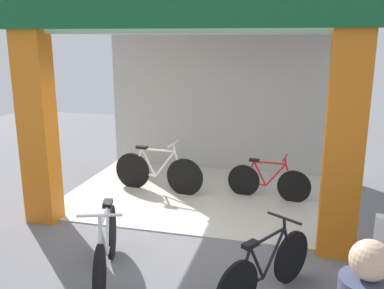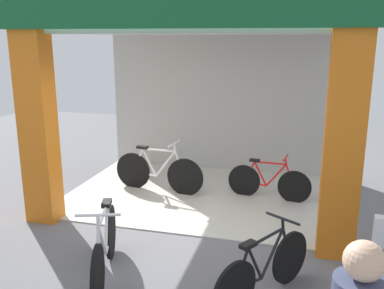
% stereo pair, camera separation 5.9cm
% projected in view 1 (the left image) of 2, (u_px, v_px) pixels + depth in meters
% --- Properties ---
extents(ground_plane, '(17.59, 17.59, 0.00)m').
position_uv_depth(ground_plane, '(178.00, 235.00, 6.18)').
color(ground_plane, slate).
rests_on(ground_plane, ground).
extents(shop_facade, '(5.00, 3.60, 3.72)m').
position_uv_depth(shop_facade, '(203.00, 88.00, 7.18)').
color(shop_facade, beige).
rests_on(shop_facade, ground).
extents(bicycle_inside_0, '(1.46, 0.40, 0.80)m').
position_uv_depth(bicycle_inside_0, '(268.00, 182.00, 7.47)').
color(bicycle_inside_0, black).
rests_on(bicycle_inside_0, ground).
extents(bicycle_inside_1, '(1.74, 0.48, 0.96)m').
position_uv_depth(bicycle_inside_1, '(158.00, 172.00, 7.81)').
color(bicycle_inside_1, black).
rests_on(bicycle_inside_1, ground).
extents(bicycle_parked_0, '(0.88, 1.37, 0.87)m').
position_uv_depth(bicycle_parked_0, '(266.00, 269.00, 4.60)').
color(bicycle_parked_0, black).
rests_on(bicycle_parked_0, ground).
extents(bicycle_parked_1, '(0.63, 1.69, 0.97)m').
position_uv_depth(bicycle_parked_1, '(106.00, 249.00, 4.97)').
color(bicycle_parked_1, black).
rests_on(bicycle_parked_1, ground).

